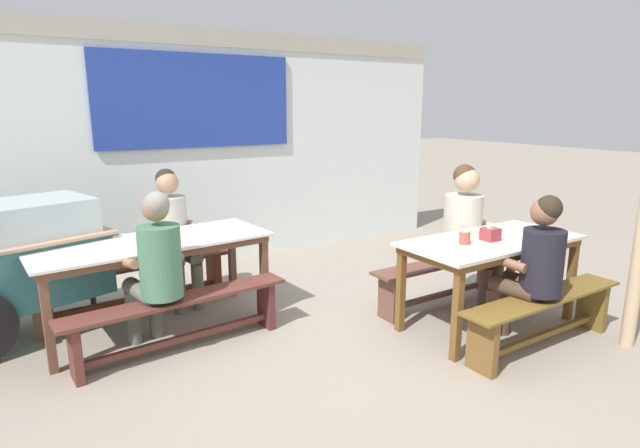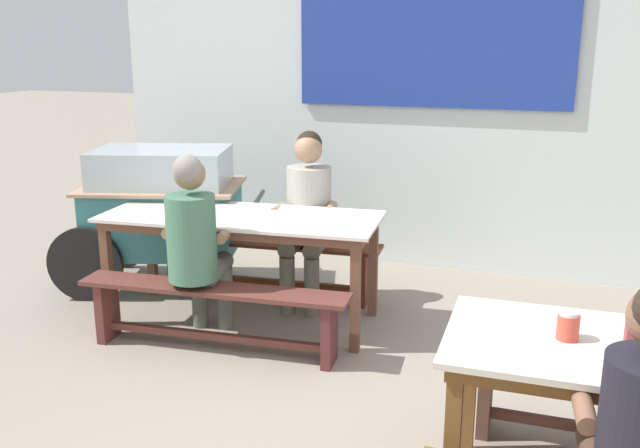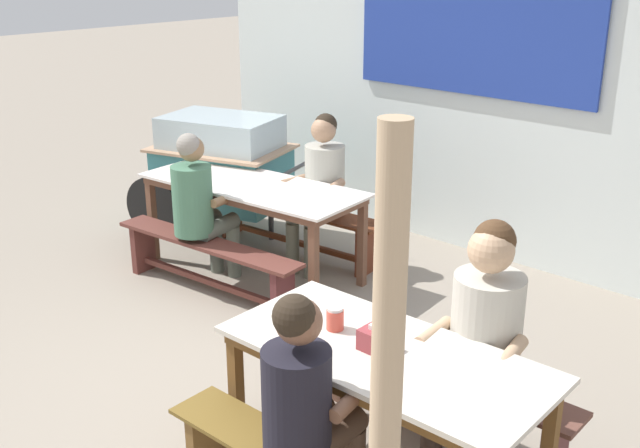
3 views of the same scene
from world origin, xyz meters
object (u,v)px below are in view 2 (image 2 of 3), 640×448
object	(u,v)px
bench_far_front	(213,307)
bench_near_back	(628,399)
food_cart	(161,205)
person_left_back_turned	(196,241)
dining_table_far	(241,225)
bench_far_back	(267,258)
person_center_facing	(307,209)
condiment_jar	(568,325)

from	to	relation	value
bench_far_front	bench_near_back	distance (m)	2.40
food_cart	person_left_back_turned	size ratio (longest dim) A/B	1.37
dining_table_far	bench_far_front	xyz separation A→B (m)	(0.05, -0.53, -0.40)
bench_far_front	food_cart	xyz separation A→B (m)	(-0.99, 0.99, 0.37)
bench_far_back	person_left_back_turned	world-z (taller)	person_left_back_turned
bench_far_front	food_cart	world-z (taller)	food_cart
food_cart	person_left_back_turned	bearing A→B (deg)	-47.46
dining_table_far	bench_far_back	size ratio (longest dim) A/B	1.10
food_cart	person_center_facing	bearing A→B (deg)	1.80
person_left_back_turned	condiment_jar	distance (m)	2.40
food_cart	condiment_jar	xyz separation A→B (m)	(3.06, -1.85, 0.16)
bench_near_back	condiment_jar	xyz separation A→B (m)	(-0.30, -0.53, 0.54)
bench_far_back	bench_near_back	distance (m)	2.85
food_cart	condiment_jar	bearing A→B (deg)	-31.16
bench_far_back	person_left_back_turned	distance (m)	1.08
dining_table_far	person_center_facing	size ratio (longest dim) A/B	1.52
bench_far_back	person_center_facing	world-z (taller)	person_center_facing
dining_table_far	condiment_jar	world-z (taller)	condiment_jar
bench_far_front	person_center_facing	bearing A→B (deg)	76.72
bench_near_back	food_cart	xyz separation A→B (m)	(-3.37, 1.32, 0.38)
bench_near_back	person_center_facing	xyz separation A→B (m)	(-2.14, 1.36, 0.44)
bench_far_back	food_cart	size ratio (longest dim) A/B	1.03
bench_far_back	condiment_jar	bearing A→B (deg)	-41.40
bench_near_back	person_center_facing	size ratio (longest dim) A/B	1.20
bench_near_back	person_left_back_turned	bearing A→B (deg)	171.02
food_cart	bench_far_front	bearing A→B (deg)	-45.00
person_center_facing	bench_near_back	bearing A→B (deg)	-32.50
bench_far_back	condiment_jar	size ratio (longest dim) A/B	15.04
person_center_facing	dining_table_far	bearing A→B (deg)	-120.50
person_center_facing	bench_far_front	bearing A→B (deg)	-103.28
person_left_back_turned	person_center_facing	distance (m)	1.04
person_left_back_turned	person_center_facing	world-z (taller)	person_center_facing
dining_table_far	person_center_facing	bearing A→B (deg)	59.50
bench_far_front	person_left_back_turned	distance (m)	0.43
bench_near_back	food_cart	size ratio (longest dim) A/B	0.90
condiment_jar	food_cart	bearing A→B (deg)	148.84
food_cart	condiment_jar	distance (m)	3.58
bench_far_back	bench_far_front	bearing A→B (deg)	-84.45
dining_table_far	condiment_jar	distance (m)	2.55
dining_table_far	bench_far_back	world-z (taller)	dining_table_far
food_cart	condiment_jar	size ratio (longest dim) A/B	14.56
bench_far_back	bench_far_front	distance (m)	1.06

